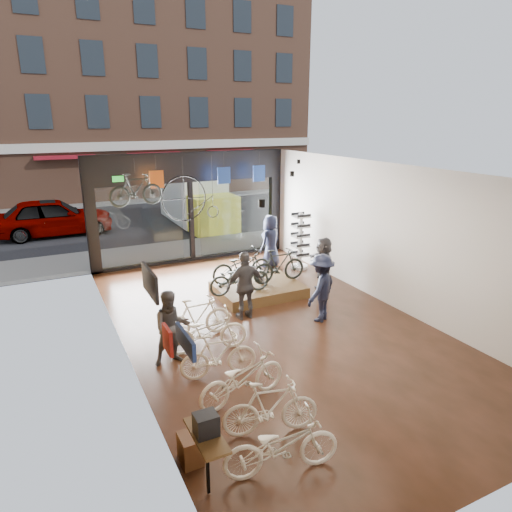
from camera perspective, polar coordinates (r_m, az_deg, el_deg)
ground_plane at (r=11.43m, az=1.91°, el=-8.67°), size 7.00×12.00×0.04m
ceiling at (r=10.36m, az=2.12°, el=10.85°), size 7.00×12.00×0.04m
wall_left at (r=9.66m, az=-16.75°, el=-2.02°), size 0.04×12.00×3.80m
wall_right at (r=12.73m, az=16.13°, el=2.56°), size 0.04×12.00×3.80m
wall_back at (r=6.51m, az=28.63°, el=-12.98°), size 7.00×0.04×3.80m
storefront at (r=16.13m, az=-8.16°, el=6.00°), size 7.00×0.26×3.80m
exit_sign at (r=15.27m, az=-16.88°, el=9.21°), size 0.35×0.06×0.18m
street_road at (r=25.05m, az=-14.52°, el=5.07°), size 30.00×18.00×0.02m
sidewalk_near at (r=17.67m, az=-9.14°, el=0.78°), size 30.00×2.40×0.12m
sidewalk_far at (r=28.90m, az=-16.23°, el=6.62°), size 30.00×2.00×0.12m
opposite_building at (r=31.03m, az=-18.25°, el=20.02°), size 26.00×5.00×14.00m
street_car at (r=21.47m, az=-24.07°, el=4.49°), size 4.83×1.94×1.65m
box_truck at (r=21.55m, az=-7.12°, el=6.94°), size 2.06×6.18×2.43m
floor_bike_0 at (r=7.03m, az=3.21°, el=-22.56°), size 1.80×0.91×0.90m
floor_bike_1 at (r=7.68m, az=1.83°, el=-18.41°), size 1.64×0.81×0.95m
floor_bike_2 at (r=8.43m, az=-1.73°, el=-14.97°), size 1.84×0.88×0.93m
floor_bike_3 at (r=9.15m, az=-4.70°, el=-12.28°), size 1.58×0.66×0.92m
floor_bike_4 at (r=10.10m, az=-6.14°, el=-9.35°), size 1.83×0.89×0.92m
floor_bike_5 at (r=10.69m, az=-7.30°, el=-7.66°), size 1.66×0.53×0.99m
display_platform at (r=13.21m, az=0.29°, el=-4.20°), size 2.40×1.80×0.30m
display_bike_left at (r=12.38m, az=-2.07°, el=-2.73°), size 1.74×0.68×0.90m
display_bike_mid at (r=13.23m, az=2.89°, el=-1.19°), size 1.67×0.47×1.00m
display_bike_right at (r=13.26m, az=-1.81°, el=-1.21°), size 1.86×0.68×0.97m
customer_1 at (r=9.59m, az=-10.50°, el=-8.81°), size 0.80×0.64×1.60m
customer_2 at (r=11.44m, az=-1.32°, el=-3.71°), size 1.04×0.45×1.76m
customer_3 at (r=11.45m, az=8.14°, el=-3.96°), size 1.29×1.12×1.73m
customer_4 at (r=15.45m, az=1.83°, el=1.87°), size 1.04×0.90×1.80m
customer_5 at (r=13.41m, az=8.38°, el=-1.05°), size 0.93×1.58×1.63m
sunglasses_rack at (r=15.33m, az=5.54°, el=1.90°), size 0.66×0.59×1.91m
wall_merch at (r=6.81m, az=-9.72°, el=-15.42°), size 0.40×2.40×2.60m
penny_farthing at (r=14.24m, az=-7.84°, el=7.02°), size 1.76×0.06×1.41m
hung_bike at (r=13.68m, az=-14.78°, el=8.03°), size 1.63×0.66×0.95m
jersey_left at (r=14.82m, az=-12.32°, el=9.33°), size 0.45×0.03×0.55m
jersey_mid at (r=15.53m, az=-4.01°, el=10.01°), size 0.45×0.03×0.55m
jersey_right at (r=16.07m, az=0.38°, el=10.28°), size 0.45×0.03×0.55m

